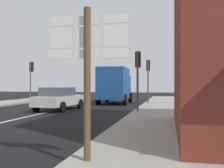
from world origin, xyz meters
TOP-DOWN VIEW (x-y plane):
  - ground_plane at (0.00, 10.00)m, footprint 80.00×80.00m
  - sidewalk_right at (6.60, 8.00)m, footprint 3.12×44.00m
  - lane_centre_stripe at (0.00, 6.00)m, footprint 0.16×12.00m
  - sedan_far at (0.12, 11.75)m, footprint 2.18×4.30m
  - delivery_truck at (2.51, 17.98)m, footprint 2.55×5.04m
  - route_sign_post at (5.50, 0.98)m, footprint 1.66×0.14m
  - traffic_light_near_right at (5.34, 10.81)m, footprint 0.30×0.49m
  - traffic_light_far_left at (-5.34, 17.86)m, footprint 0.30×0.49m
  - traffic_light_far_right at (5.34, 18.19)m, footprint 0.30×0.49m

SIDE VIEW (x-z plane):
  - ground_plane at x=0.00m, z-range 0.00..0.00m
  - lane_centre_stripe at x=0.00m, z-range 0.00..0.01m
  - sidewalk_right at x=6.60m, z-range 0.00..0.14m
  - sedan_far at x=0.12m, z-range 0.03..1.50m
  - delivery_truck at x=2.51m, z-range 0.13..3.18m
  - route_sign_post at x=5.50m, z-range 0.40..3.60m
  - traffic_light_near_right at x=5.34m, z-range 0.85..4.38m
  - traffic_light_far_left at x=-5.34m, z-range 0.89..4.62m
  - traffic_light_far_right at x=5.34m, z-range 0.90..4.62m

